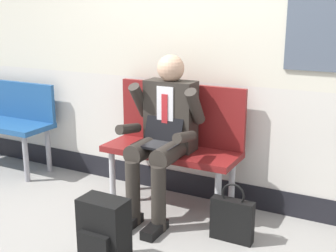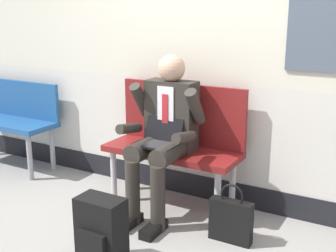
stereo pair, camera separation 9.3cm
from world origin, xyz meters
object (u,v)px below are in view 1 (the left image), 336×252
Objects in this scene: bench_empty at (4,116)px; person_seated at (163,132)px; handbag at (232,219)px; backpack at (104,235)px; bench_with_person at (175,137)px.

bench_empty is 1.96m from person_seated.
bench_empty is 2.65× the size of handbag.
backpack is at bearing -130.49° from handbag.
backpack is 0.92m from handbag.
handbag is at bearing -7.73° from bench_empty.
person_seated is at bearing -90.00° from bench_with_person.
bench_empty is at bearing 152.25° from backpack.
bench_with_person reaches higher than bench_empty.
handbag is (0.63, -0.36, -0.41)m from bench_with_person.
person_seated is (1.95, -0.19, 0.14)m from bench_empty.
handbag is (2.58, -0.35, -0.37)m from bench_empty.
person_seated is at bearing 92.72° from backpack.
bench_empty is 0.91× the size of person_seated.
bench_empty is 2.46× the size of backpack.
bench_with_person is at bearing 0.36° from bench_empty.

